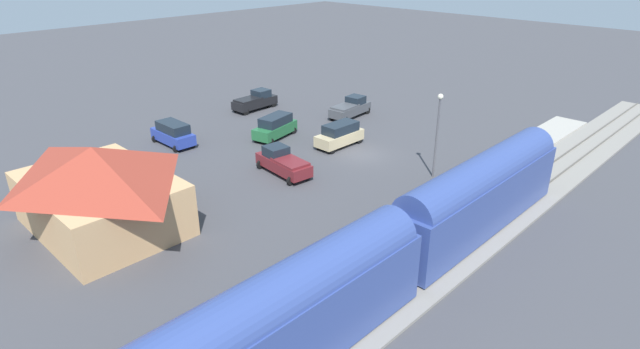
{
  "coord_description": "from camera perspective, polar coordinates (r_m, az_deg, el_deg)",
  "views": [
    {
      "loc": [
        -27.18,
        33.47,
        17.25
      ],
      "look_at": [
        -1.86,
        7.39,
        1.0
      ],
      "focal_mm": 28.72,
      "sensor_mm": 36.0,
      "label": 1
    }
  ],
  "objects": [
    {
      "name": "ground_plane",
      "position": [
        46.44,
        4.72,
        2.2
      ],
      "size": [
        200.0,
        200.0,
        0.0
      ],
      "primitive_type": "plane",
      "color": "#424247"
    },
    {
      "name": "railway_track",
      "position": [
        39.85,
        20.38,
        -3.04
      ],
      "size": [
        4.8,
        70.0,
        0.3
      ],
      "color": "gray",
      "rests_on": "ground"
    },
    {
      "name": "platform",
      "position": [
        41.32,
        15.43,
        -1.29
      ],
      "size": [
        3.2,
        46.0,
        0.3
      ],
      "color": "#A8A399",
      "rests_on": "ground"
    },
    {
      "name": "passenger_train",
      "position": [
        22.52,
        -4.3,
        -15.72
      ],
      "size": [
        2.93,
        50.68,
        4.98
      ],
      "color": "#33478C",
      "rests_on": "railway_track"
    },
    {
      "name": "station_building",
      "position": [
        36.15,
        -23.44,
        -1.26
      ],
      "size": [
        11.59,
        8.46,
        5.75
      ],
      "color": "tan",
      "rests_on": "ground"
    },
    {
      "name": "pedestrian_on_platform",
      "position": [
        37.95,
        14.1,
        -1.58
      ],
      "size": [
        0.36,
        0.36,
        1.71
      ],
      "color": "#333338",
      "rests_on": "platform"
    },
    {
      "name": "pedestrian_waiting_far",
      "position": [
        40.35,
        15.66,
        -0.18
      ],
      "size": [
        0.36,
        0.36,
        1.71
      ],
      "color": "#333338",
      "rests_on": "platform"
    },
    {
      "name": "pickup_charcoal",
      "position": [
        56.79,
        3.44,
        7.44
      ],
      "size": [
        2.48,
        5.57,
        2.14
      ],
      "color": "#47494F",
      "rests_on": "ground"
    },
    {
      "name": "suv_blue",
      "position": [
        50.24,
        -16.06,
        4.43
      ],
      "size": [
        4.91,
        2.42,
        2.22
      ],
      "color": "#283D9E",
      "rests_on": "ground"
    },
    {
      "name": "suv_tan",
      "position": [
        48.03,
        2.22,
        4.48
      ],
      "size": [
        1.99,
        4.91,
        2.22
      ],
      "color": "#C6B284",
      "rests_on": "ground"
    },
    {
      "name": "pickup_maroon",
      "position": [
        42.19,
        -4.18,
        1.4
      ],
      "size": [
        5.58,
        2.94,
        2.14
      ],
      "color": "maroon",
      "rests_on": "ground"
    },
    {
      "name": "suv_green",
      "position": [
        50.38,
        -5.02,
        5.35
      ],
      "size": [
        2.96,
        5.2,
        2.22
      ],
      "color": "#236638",
      "rests_on": "ground"
    },
    {
      "name": "pickup_black",
      "position": [
        59.86,
        -7.21,
        8.17
      ],
      "size": [
        2.2,
        5.48,
        2.14
      ],
      "color": "black",
      "rests_on": "ground"
    },
    {
      "name": "light_pole_near_platform",
      "position": [
        41.35,
        12.99,
        5.4
      ],
      "size": [
        0.44,
        0.44,
        6.94
      ],
      "color": "#515156",
      "rests_on": "ground"
    }
  ]
}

